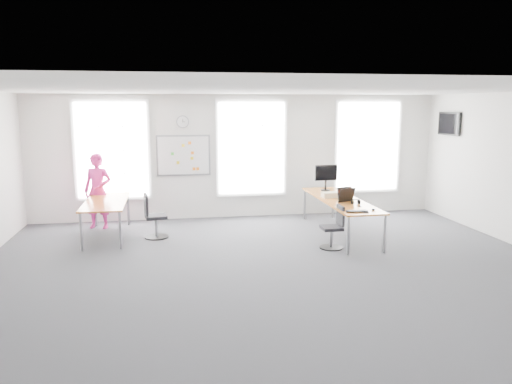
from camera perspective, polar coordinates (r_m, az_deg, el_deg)
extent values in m
plane|color=#242429|center=(8.68, 1.82, -8.52)|extent=(10.00, 10.00, 0.00)
plane|color=silver|center=(8.24, 1.94, 11.69)|extent=(10.00, 10.00, 0.00)
plane|color=white|center=(12.24, -1.94, 4.08)|extent=(10.00, 0.00, 10.00)
plane|color=white|center=(4.57, 12.20, -6.12)|extent=(10.00, 0.00, 10.00)
cube|color=white|center=(12.15, -16.13, 4.60)|extent=(1.60, 0.06, 2.20)
cube|color=white|center=(12.24, -0.53, 5.03)|extent=(1.60, 0.06, 2.20)
cube|color=white|center=(13.06, 12.62, 5.10)|extent=(1.60, 0.06, 2.20)
cube|color=#AC5D18|center=(10.80, 9.57, -0.88)|extent=(0.84, 3.13, 0.03)
cylinder|color=gray|center=(9.38, 10.49, -4.94)|extent=(0.05, 0.05, 0.73)
cylinder|color=gray|center=(9.65, 14.49, -4.68)|extent=(0.05, 0.05, 0.73)
cylinder|color=gray|center=(12.17, 5.58, -1.39)|extent=(0.05, 0.05, 0.73)
cylinder|color=gray|center=(12.38, 8.78, -1.27)|extent=(0.05, 0.05, 0.73)
cube|color=#AC5D18|center=(10.88, -16.77, -1.06)|extent=(0.84, 2.10, 0.03)
cylinder|color=gray|center=(10.05, -19.37, -4.33)|extent=(0.05, 0.05, 0.74)
cylinder|color=gray|center=(9.95, -15.26, -4.25)|extent=(0.05, 0.05, 0.74)
cylinder|color=gray|center=(11.96, -17.85, -2.02)|extent=(0.05, 0.05, 0.74)
cylinder|color=gray|center=(11.88, -14.40, -1.93)|extent=(0.05, 0.05, 0.74)
cylinder|color=black|center=(9.85, 8.57, -6.30)|extent=(0.45, 0.45, 0.03)
cylinder|color=gray|center=(9.80, 8.60, -5.20)|extent=(0.05, 0.05, 0.36)
cube|color=black|center=(9.75, 8.63, -4.08)|extent=(0.38, 0.38, 0.06)
cube|color=black|center=(9.75, 9.63, -2.65)|extent=(0.04, 0.36, 0.39)
cylinder|color=black|center=(10.70, -11.29, -5.06)|extent=(0.50, 0.50, 0.03)
cylinder|color=gray|center=(10.65, -11.33, -3.93)|extent=(0.06, 0.06, 0.40)
cube|color=black|center=(10.60, -11.37, -2.77)|extent=(0.48, 0.48, 0.07)
cube|color=black|center=(10.52, -12.46, -1.40)|extent=(0.11, 0.41, 0.43)
imported|color=#CA247C|center=(11.70, -17.63, 0.11)|extent=(0.70, 0.54, 1.69)
cube|color=white|center=(12.09, -8.29, 4.15)|extent=(1.20, 0.03, 0.90)
cylinder|color=gray|center=(12.04, -8.38, 7.94)|extent=(0.30, 0.04, 0.30)
cube|color=black|center=(12.90, 21.23, 7.29)|extent=(0.06, 0.90, 0.55)
cube|color=black|center=(9.55, 11.48, -2.19)|extent=(0.44, 0.26, 0.02)
ellipsoid|color=black|center=(9.76, 13.26, -1.95)|extent=(0.07, 0.11, 0.04)
cylinder|color=black|center=(10.09, 11.79, -1.59)|extent=(0.08, 0.08, 0.01)
cylinder|color=black|center=(10.26, 10.96, -1.14)|extent=(0.04, 0.09, 0.09)
cylinder|color=black|center=(10.31, 11.68, -1.11)|extent=(0.04, 0.09, 0.09)
cylinder|color=gold|center=(10.26, 10.96, -1.14)|extent=(0.01, 0.09, 0.09)
cube|color=black|center=(10.28, 11.33, -0.86)|extent=(0.16, 0.02, 0.01)
cube|color=black|center=(10.52, 10.15, -0.24)|extent=(0.38, 0.20, 0.31)
cube|color=#FF3C07|center=(10.44, 10.31, -0.38)|extent=(0.37, 0.21, 0.28)
cube|color=black|center=(10.42, 10.34, -0.34)|extent=(0.39, 0.22, 0.30)
cube|color=beige|center=(10.95, 8.43, -0.32)|extent=(0.33, 0.25, 0.11)
cylinder|color=black|center=(11.80, 7.95, 0.21)|extent=(0.22, 0.22, 0.02)
cylinder|color=black|center=(11.78, 7.96, 0.74)|extent=(0.04, 0.04, 0.22)
cube|color=black|center=(11.72, 8.02, 2.20)|extent=(0.55, 0.08, 0.36)
cube|color=black|center=(11.71, 8.05, 2.18)|extent=(0.50, 0.04, 0.32)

